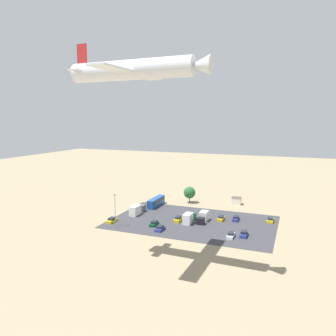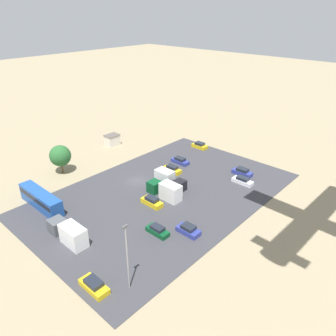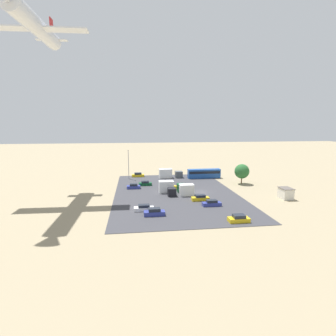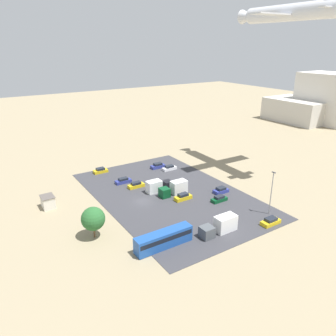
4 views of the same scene
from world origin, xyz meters
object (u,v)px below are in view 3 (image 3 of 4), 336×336
parked_car_8 (144,208)px  parked_truck_1 (169,174)px  shed_building (286,193)px  bus (204,173)px  airplane (33,23)px  parked_car_0 (239,219)px  parked_car_6 (169,187)px  parked_car_4 (212,203)px  parked_car_7 (200,198)px  parked_truck_2 (170,187)px  parked_car_3 (145,184)px  parked_truck_0 (182,190)px  parked_car_1 (154,212)px  parked_car_2 (134,186)px  parked_car_5 (138,175)px

parked_car_8 → parked_truck_1: bearing=163.4°
shed_building → parked_car_8: 37.88m
bus → parked_car_8: bus is taller
parked_car_8 → airplane: 52.87m
bus → parked_car_0: bearing=174.2°
parked_car_6 → parked_truck_1: size_ratio=0.53×
parked_car_8 → bus: bearing=145.5°
parked_truck_1 → parked_car_0: bearing=10.2°
bus → parked_car_8: (-33.58, 23.07, -1.15)m
parked_car_6 → airplane: airplane is taller
shed_building → parked_truck_1: bearing=41.5°
parked_car_4 → parked_car_7: parked_car_7 is taller
shed_building → parked_car_6: 32.41m
airplane → parked_car_7: bearing=168.0°
shed_building → airplane: (10.89, 63.41, 42.46)m
parked_car_6 → parked_truck_2: size_ratio=0.59×
parked_car_7 → airplane: 60.08m
parked_car_3 → parked_truck_2: bearing=-143.9°
parked_car_4 → parked_car_7: size_ratio=1.01×
parked_car_6 → parked_truck_0: size_ratio=0.63×
parked_car_1 → parked_car_7: 15.76m
parked_car_6 → parked_truck_2: bearing=-1.2°
parked_car_7 → parked_truck_0: 6.44m
parked_car_1 → parked_car_2: size_ratio=1.12×
shed_building → parked_car_1: size_ratio=0.82×
parked_car_8 → parked_truck_0: parked_truck_0 is taller
parked_truck_2 → parked_car_3: bearing=-143.9°
shed_building → airplane: airplane is taller
parked_car_0 → parked_car_6: parked_car_6 is taller
parked_truck_2 → parked_car_2: bearing=-119.0°
parked_car_1 → parked_car_6: parked_car_6 is taller
parked_car_0 → parked_car_8: (9.30, 18.69, -0.02)m
parked_truck_2 → airplane: (0.72, 34.10, 42.32)m
parked_car_5 → bus: bearing=77.3°
parked_truck_1 → airplane: airplane is taller
parked_car_2 → parked_car_4: parked_car_2 is taller
parked_car_3 → parked_car_5: (14.30, 2.06, 0.02)m
bus → parked_car_3: bus is taller
parked_car_0 → parked_car_6: (28.36, 10.38, 0.07)m
parked_car_4 → parked_car_5: (37.44, 16.99, 0.01)m
parked_car_4 → parked_truck_1: size_ratio=0.53×
bus → parked_car_7: size_ratio=2.63×
parked_car_1 → parked_truck_2: bearing=161.9°
parked_car_2 → parked_car_8: (-21.08, -2.32, -0.04)m
shed_building → parked_car_0: (-14.38, 18.84, -0.78)m
shed_building → bus: (28.51, 14.46, 0.35)m
parked_car_8 → parked_truck_2: 17.34m
parked_car_5 → parked_car_2: bearing=-5.2°
parked_car_2 → parked_car_3: 5.14m
parked_car_1 → parked_car_5: 42.41m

